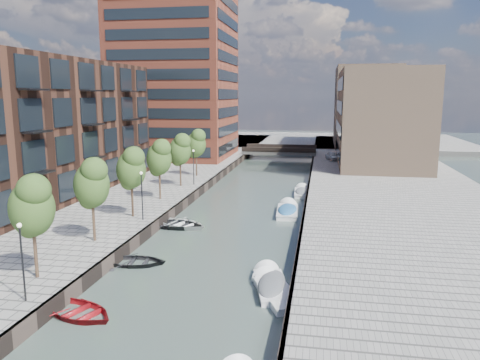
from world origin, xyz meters
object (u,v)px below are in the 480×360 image
(bridge, at_px, (280,151))
(tree_6, at_px, (196,143))
(tree_3, at_px, (131,167))
(motorboat_4, at_px, (302,192))
(motorboat_2, at_px, (274,291))
(tree_2, at_px, (91,182))
(sloop_4, at_px, (176,228))
(tree_5, at_px, (180,149))
(motorboat_1, at_px, (271,284))
(sloop_3, at_px, (182,227))
(motorboat_3, at_px, (287,211))
(tree_4, at_px, (159,157))
(car, at_px, (332,156))
(sloop_2, at_px, (79,316))
(tree_1, at_px, (32,204))
(sloop_0, at_px, (135,264))

(bridge, distance_m, tree_6, 27.63)
(tree_3, bearing_deg, tree_6, 90.00)
(motorboat_4, bearing_deg, motorboat_2, -90.73)
(tree_2, distance_m, sloop_4, 9.93)
(tree_3, xyz_separation_m, tree_5, (0.00, 14.00, 0.00))
(bridge, xyz_separation_m, motorboat_1, (4.71, -57.81, -1.19))
(tree_6, distance_m, sloop_3, 21.28)
(tree_3, xyz_separation_m, motorboat_3, (12.86, 7.29, -5.08))
(tree_4, bearing_deg, motorboat_4, 34.43)
(bridge, distance_m, motorboat_1, 58.01)
(tree_3, height_order, car, tree_3)
(tree_3, bearing_deg, motorboat_1, -39.28)
(motorboat_1, bearing_deg, tree_5, 118.04)
(sloop_2, bearing_deg, bridge, 17.19)
(motorboat_4, xyz_separation_m, car, (3.85, 22.73, 1.45))
(motorboat_1, bearing_deg, bridge, 94.66)
(bridge, bearing_deg, sloop_2, -94.33)
(car, bearing_deg, sloop_3, -127.74)
(tree_2, height_order, sloop_4, tree_2)
(tree_3, bearing_deg, motorboat_3, 29.54)
(tree_5, xyz_separation_m, motorboat_2, (13.52, -25.61, -5.21))
(tree_2, relative_size, sloop_3, 1.20)
(tree_3, bearing_deg, tree_5, 90.00)
(tree_3, height_order, motorboat_4, tree_3)
(tree_3, bearing_deg, motorboat_4, 49.96)
(tree_6, height_order, motorboat_3, tree_6)
(bridge, distance_m, motorboat_2, 58.83)
(tree_2, bearing_deg, motorboat_1, -16.07)
(tree_4, bearing_deg, motorboat_2, -54.00)
(motorboat_4, height_order, car, car)
(tree_1, relative_size, tree_3, 1.00)
(motorboat_1, xyz_separation_m, motorboat_4, (0.66, 27.32, -0.00))
(tree_2, relative_size, sloop_0, 1.39)
(tree_3, bearing_deg, motorboat_2, -40.65)
(tree_1, xyz_separation_m, motorboat_1, (13.21, 3.19, -5.10))
(tree_3, bearing_deg, sloop_2, -77.07)
(tree_1, relative_size, motorboat_1, 1.13)
(tree_5, relative_size, sloop_4, 1.21)
(tree_2, distance_m, motorboat_1, 14.67)
(bridge, height_order, motorboat_1, bridge)
(sloop_3, xyz_separation_m, car, (13.60, 38.44, 1.65))
(bridge, height_order, motorboat_3, bridge)
(tree_5, xyz_separation_m, car, (17.72, 25.25, -3.66))
(motorboat_1, relative_size, motorboat_2, 1.01)
(tree_1, relative_size, tree_4, 1.00)
(tree_2, distance_m, sloop_2, 11.24)
(tree_1, height_order, sloop_2, tree_1)
(sloop_3, bearing_deg, sloop_4, 141.08)
(tree_3, xyz_separation_m, sloop_0, (3.69, -8.59, -5.31))
(bridge, relative_size, tree_1, 2.18)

